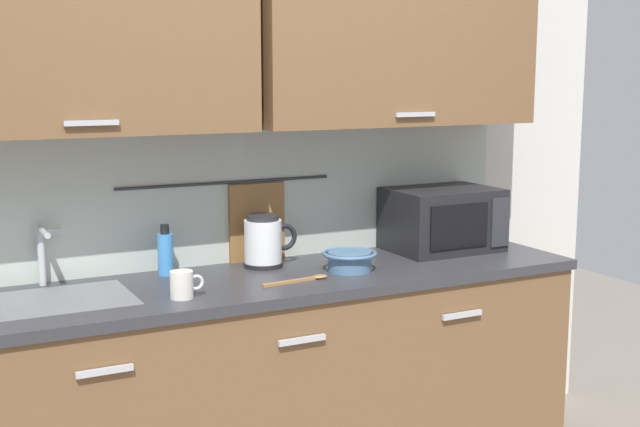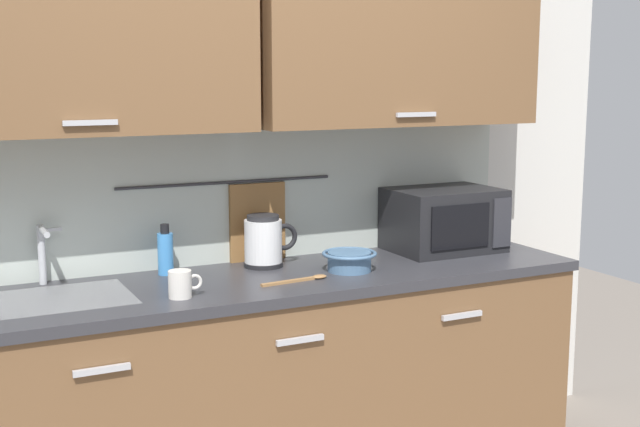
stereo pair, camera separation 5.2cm
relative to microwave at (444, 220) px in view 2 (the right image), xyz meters
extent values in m
cube|color=brown|center=(-0.88, -0.11, -0.61)|extent=(2.50, 0.60, 0.86)
cube|color=#B7B7BC|center=(-1.57, -0.42, -0.30)|extent=(0.18, 0.02, 0.02)
cube|color=#B7B7BC|center=(-0.88, -0.42, -0.30)|extent=(0.18, 0.02, 0.02)
cube|color=#B7B7BC|center=(-0.19, -0.42, -0.30)|extent=(0.18, 0.02, 0.02)
cube|color=#333338|center=(-0.88, -0.11, -0.16)|extent=(2.53, 0.63, 0.04)
cube|color=#9EA0A5|center=(-1.66, -0.09, -0.18)|extent=(0.52, 0.38, 0.09)
cube|color=silver|center=(-0.88, 0.22, 0.21)|extent=(3.70, 0.06, 2.50)
cube|color=beige|center=(-0.88, 0.19, 0.14)|extent=(2.50, 0.01, 0.55)
cube|color=brown|center=(-1.52, 0.03, 0.77)|extent=(1.23, 0.33, 0.70)
cube|color=#B7B7BC|center=(-1.52, -0.15, 0.47)|extent=(0.18, 0.01, 0.02)
cube|color=brown|center=(-0.25, 0.03, 0.77)|extent=(1.23, 0.33, 0.70)
cube|color=#B7B7BC|center=(-0.25, -0.15, 0.47)|extent=(0.18, 0.01, 0.02)
cylinder|color=#333338|center=(-0.93, 0.17, 0.19)|extent=(0.90, 0.01, 0.01)
cube|color=olive|center=(-0.80, 0.17, 0.01)|extent=(0.24, 0.02, 0.34)
cylinder|color=#B2B5BA|center=(-1.66, 0.14, -0.03)|extent=(0.03, 0.03, 0.22)
cylinder|color=#B2B5BA|center=(-1.66, 0.06, 0.07)|extent=(0.02, 0.16, 0.02)
cube|color=#B2B5BA|center=(-1.62, 0.14, 0.06)|extent=(0.07, 0.02, 0.01)
cube|color=black|center=(0.00, 0.00, 0.00)|extent=(0.46, 0.34, 0.27)
cube|color=black|center=(-0.04, -0.17, 0.00)|extent=(0.29, 0.01, 0.18)
cube|color=#2D2D33|center=(0.18, -0.17, 0.00)|extent=(0.09, 0.01, 0.21)
cylinder|color=black|center=(-0.82, 0.06, -0.13)|extent=(0.16, 0.16, 0.02)
cylinder|color=white|center=(-0.82, 0.06, -0.03)|extent=(0.15, 0.15, 0.17)
cylinder|color=#262628|center=(-0.82, 0.06, 0.06)|extent=(0.13, 0.13, 0.02)
torus|color=black|center=(-0.73, 0.06, -0.02)|extent=(0.11, 0.02, 0.11)
cylinder|color=#3F8CD8|center=(-1.21, 0.09, -0.06)|extent=(0.06, 0.06, 0.16)
cylinder|color=black|center=(-1.21, 0.09, 0.04)|extent=(0.03, 0.03, 0.04)
cylinder|color=silver|center=(-1.26, -0.26, -0.09)|extent=(0.08, 0.08, 0.09)
torus|color=silver|center=(-1.21, -0.26, -0.09)|extent=(0.06, 0.01, 0.06)
cylinder|color=#4C7093|center=(-0.55, -0.17, -0.10)|extent=(0.17, 0.17, 0.07)
torus|color=#4C7093|center=(-0.55, -0.17, -0.07)|extent=(0.21, 0.21, 0.01)
cube|color=#9E7042|center=(-0.85, -0.24, -0.13)|extent=(0.22, 0.04, 0.01)
ellipsoid|color=#9E7042|center=(-0.71, -0.23, -0.13)|extent=(0.06, 0.05, 0.01)
camera|label=1|loc=(-2.12, -2.98, 0.63)|focal=47.57mm
camera|label=2|loc=(-2.08, -3.01, 0.63)|focal=47.57mm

